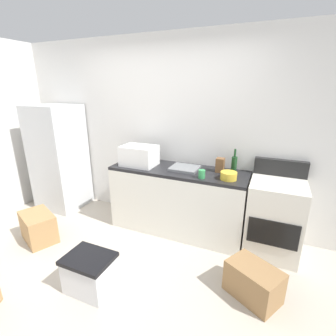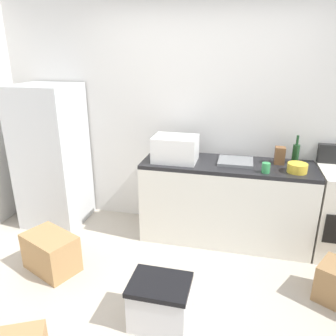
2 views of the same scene
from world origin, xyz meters
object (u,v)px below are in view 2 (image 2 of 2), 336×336
Objects in this scene: microwave at (175,149)px; cardboard_box_medium at (51,252)px; coffee_mug at (266,168)px; wine_bottle at (296,153)px; knife_block at (280,156)px; storage_bin at (160,302)px; refrigerator at (52,157)px; mixing_bowl at (297,168)px.

microwave reaches higher than cardboard_box_medium.
coffee_mug is (0.93, -0.15, -0.09)m from microwave.
knife_block is (-0.16, -0.06, -0.02)m from wine_bottle.
wine_bottle is 0.17m from knife_block.
storage_bin is (0.17, -1.31, -0.84)m from microwave.
microwave is 0.90× the size of cardboard_box_medium.
cardboard_box_medium is at bearing -62.74° from refrigerator.
refrigerator is at bearing 179.85° from microwave.
mixing_bowl is 0.37× the size of cardboard_box_medium.
storage_bin is at bearing -38.33° from refrigerator.
wine_bottle is at bearing 54.91° from storage_bin.
cardboard_box_medium is 1.11× the size of storage_bin.
cardboard_box_medium is at bearing -138.53° from microwave.
coffee_mug is at bearing -115.88° from knife_block.
microwave is 1.00× the size of storage_bin.
mixing_bowl is (1.23, -0.07, -0.09)m from microwave.
storage_bin is (-0.76, -1.16, -0.76)m from coffee_mug.
knife_block reaches higher than cardboard_box_medium.
refrigerator reaches higher than knife_block.
wine_bottle reaches higher than microwave.
knife_block is 2.49m from cardboard_box_medium.
coffee_mug is at bearing -9.12° from microwave.
refrigerator is 1.51m from microwave.
refrigerator is 2.43m from coffee_mug.
refrigerator is at bearing -175.53° from wine_bottle.
knife_block reaches higher than mixing_bowl.
knife_block is at bearing 26.83° from cardboard_box_medium.
refrigerator reaches higher than wine_bottle.
refrigerator reaches higher than cardboard_box_medium.
wine_bottle is 1.67× the size of knife_block.
wine_bottle is 0.59× the size of cardboard_box_medium.
wine_bottle is at bearing 87.70° from mixing_bowl.
mixing_bowl reaches higher than cardboard_box_medium.
storage_bin is (-1.07, -1.53, -0.82)m from wine_bottle.
microwave reaches higher than knife_block.
storage_bin is at bearing -123.32° from coffee_mug.
wine_bottle is 0.65× the size of storage_bin.
coffee_mug is 0.20× the size of cardboard_box_medium.
microwave is at bearing 176.94° from mixing_bowl.
refrigerator is at bearing 141.67° from storage_bin.
refrigerator is 3.63× the size of storage_bin.
knife_block is 0.39× the size of storage_bin.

